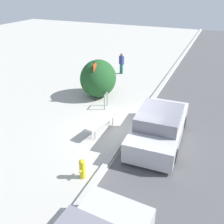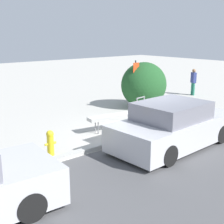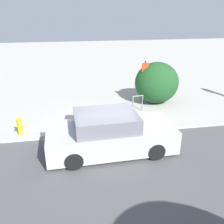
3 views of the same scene
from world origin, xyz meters
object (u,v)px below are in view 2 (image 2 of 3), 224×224
(bike_rack, at_px, (140,104))
(fire_hydrant, at_px, (50,142))
(bench, at_px, (114,116))
(parked_car_near, at_px, (174,126))
(sign_post, at_px, (135,80))
(pedestrian, at_px, (193,81))

(bike_rack, distance_m, fire_hydrant, 5.50)
(bike_rack, relative_size, fire_hydrant, 1.08)
(bench, relative_size, fire_hydrant, 2.72)
(bike_rack, bearing_deg, parked_car_near, -119.71)
(bench, xyz_separation_m, sign_post, (2.83, 1.78, 0.86))
(pedestrian, bearing_deg, parked_car_near, 146.78)
(bench, bearing_deg, pedestrian, 24.84)
(fire_hydrant, distance_m, parked_car_near, 3.82)
(bike_rack, relative_size, pedestrian, 0.54)
(fire_hydrant, bearing_deg, bike_rack, 16.34)
(bench, distance_m, bike_rack, 2.41)
(sign_post, height_order, pedestrian, sign_post)
(bench, bearing_deg, sign_post, 41.50)
(pedestrian, distance_m, parked_car_near, 8.92)
(sign_post, bearing_deg, bench, -147.77)
(bike_rack, height_order, sign_post, sign_post)
(sign_post, bearing_deg, bike_rack, -121.95)
(sign_post, relative_size, fire_hydrant, 3.01)
(bench, distance_m, fire_hydrant, 3.10)
(bike_rack, bearing_deg, fire_hydrant, -163.66)
(bench, xyz_separation_m, pedestrian, (7.90, 2.20, 0.29))
(sign_post, xyz_separation_m, fire_hydrant, (-5.85, -2.47, -0.98))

